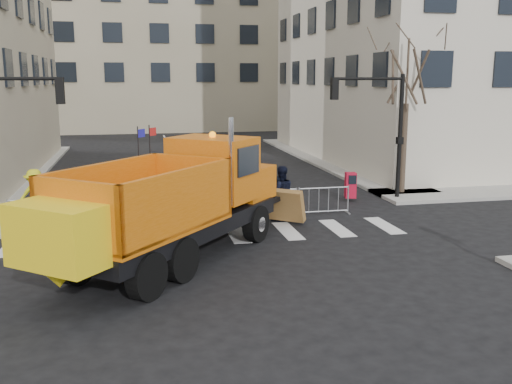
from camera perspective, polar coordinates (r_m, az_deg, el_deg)
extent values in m
plane|color=black|center=(14.25, -0.83, -10.12)|extent=(120.00, 120.00, 0.00)
cube|color=gray|center=(22.28, -5.05, -2.08)|extent=(64.00, 5.00, 0.15)
cube|color=gray|center=(65.43, -10.07, 17.05)|extent=(30.00, 18.00, 24.00)
cylinder|color=black|center=(25.21, 14.18, 5.23)|extent=(0.18, 0.18, 5.40)
cube|color=black|center=(16.60, -8.00, -3.40)|extent=(6.87, 7.60, 0.49)
cylinder|color=black|center=(19.57, -5.91, -2.40)|extent=(1.05, 1.16, 1.19)
cylinder|color=black|center=(18.45, 0.00, -3.18)|extent=(1.05, 1.16, 1.19)
cylinder|color=black|center=(16.34, -14.09, -5.44)|extent=(1.05, 1.16, 1.19)
cylinder|color=black|center=(14.98, -7.51, -6.72)|extent=(1.05, 1.16, 1.19)
cylinder|color=black|center=(15.37, -17.57, -6.70)|extent=(1.05, 1.16, 1.19)
cylinder|color=black|center=(13.92, -10.85, -8.25)|extent=(1.05, 1.16, 1.19)
cube|color=#C35B0A|center=(19.29, -2.10, 1.06)|extent=(2.85, 2.78, 1.08)
cube|color=#C35B0A|center=(17.99, -4.33, 2.39)|extent=(3.02, 2.92, 1.95)
cylinder|color=silver|center=(16.67, -2.49, 3.03)|extent=(0.15, 0.15, 2.60)
cube|color=#C35B0A|center=(15.17, -11.42, -0.50)|extent=(5.11, 5.39, 1.78)
cube|color=yellow|center=(13.16, -19.35, -4.16)|extent=(2.36, 2.21, 1.41)
cube|color=brown|center=(21.09, 0.38, -1.05)|extent=(3.07, 2.68, 1.22)
imported|color=black|center=(20.93, 0.39, -0.40)|extent=(0.84, 0.80, 1.93)
imported|color=black|center=(21.10, 2.50, -0.14)|extent=(1.01, 0.79, 2.06)
imported|color=black|center=(21.11, 2.20, -0.66)|extent=(1.05, 0.89, 1.68)
imported|color=gold|center=(21.52, -21.18, -0.43)|extent=(1.28, 0.77, 1.95)
cube|color=#B20D27|center=(24.85, 9.42, 0.68)|extent=(0.51, 0.46, 1.10)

